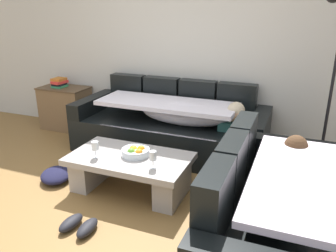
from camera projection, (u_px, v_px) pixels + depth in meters
ground_plane at (90, 216)px, 3.06m from camera, size 14.00×14.00×0.00m
back_wall at (176, 41)px, 4.49m from camera, size 9.00×0.10×2.70m
couch_along_wall at (172, 127)px, 4.31m from camera, size 2.40×0.92×0.88m
couch_near_window at (277, 214)px, 2.52m from camera, size 0.92×1.87×0.88m
coffee_table at (130, 169)px, 3.42m from camera, size 1.20×0.68×0.38m
fruit_bowl at (136, 152)px, 3.37m from camera, size 0.28×0.28×0.10m
wine_glass_near_left at (95, 146)px, 3.31m from camera, size 0.07×0.07×0.17m
wine_glass_near_right at (153, 156)px, 3.09m from camera, size 0.07×0.07×0.17m
side_cabinet at (66, 108)px, 5.15m from camera, size 0.72×0.44×0.64m
book_stack_on_cabinet at (59, 83)px, 5.05m from camera, size 0.19×0.24×0.13m
floor_lamp at (328, 77)px, 3.42m from camera, size 0.33×0.31×1.95m
pair_of_shoes at (79, 225)px, 2.86m from camera, size 0.31×0.28×0.09m
crumpled_garment at (56, 175)px, 3.68m from camera, size 0.48×0.51×0.12m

